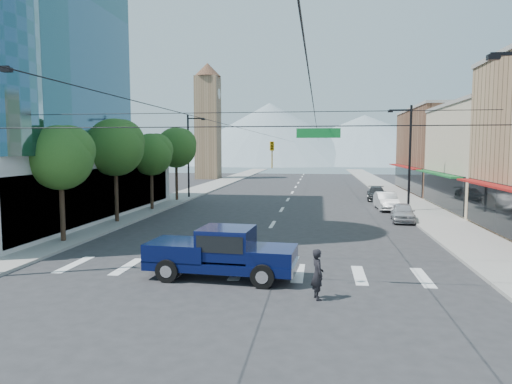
% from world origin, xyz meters
% --- Properties ---
extents(ground, '(160.00, 160.00, 0.00)m').
position_xyz_m(ground, '(0.00, 0.00, 0.00)').
color(ground, '#28282B').
rests_on(ground, ground).
extents(sidewalk_left, '(4.00, 120.00, 0.15)m').
position_xyz_m(sidewalk_left, '(-12.00, 40.00, 0.07)').
color(sidewalk_left, gray).
rests_on(sidewalk_left, ground).
extents(sidewalk_right, '(4.00, 120.00, 0.15)m').
position_xyz_m(sidewalk_right, '(12.00, 40.00, 0.07)').
color(sidewalk_right, gray).
rests_on(sidewalk_right, ground).
extents(shop_far, '(12.00, 18.00, 10.00)m').
position_xyz_m(shop_far, '(20.00, 40.00, 5.00)').
color(shop_far, brown).
rests_on(shop_far, ground).
extents(clock_tower, '(4.80, 4.80, 20.40)m').
position_xyz_m(clock_tower, '(-16.50, 62.00, 10.64)').
color(clock_tower, '#8C6B4C').
rests_on(clock_tower, ground).
extents(mountain_left, '(80.00, 80.00, 22.00)m').
position_xyz_m(mountain_left, '(-15.00, 150.00, 11.00)').
color(mountain_left, gray).
rests_on(mountain_left, ground).
extents(mountain_right, '(90.00, 90.00, 18.00)m').
position_xyz_m(mountain_right, '(20.00, 160.00, 9.00)').
color(mountain_right, gray).
rests_on(mountain_right, ground).
extents(tree_near, '(3.65, 3.64, 6.71)m').
position_xyz_m(tree_near, '(-11.07, 6.10, 4.99)').
color(tree_near, black).
rests_on(tree_near, ground).
extents(tree_midnear, '(4.09, 4.09, 7.52)m').
position_xyz_m(tree_midnear, '(-11.07, 13.10, 5.59)').
color(tree_midnear, black).
rests_on(tree_midnear, ground).
extents(tree_midfar, '(3.65, 3.64, 6.71)m').
position_xyz_m(tree_midfar, '(-11.07, 20.10, 4.99)').
color(tree_midfar, black).
rests_on(tree_midfar, ground).
extents(tree_far, '(4.09, 4.09, 7.52)m').
position_xyz_m(tree_far, '(-11.07, 27.10, 5.59)').
color(tree_far, black).
rests_on(tree_far, ground).
extents(signal_rig, '(21.80, 0.20, 9.00)m').
position_xyz_m(signal_rig, '(0.19, -1.00, 4.64)').
color(signal_rig, black).
rests_on(signal_rig, ground).
extents(lamp_pole_nw, '(2.00, 0.25, 9.00)m').
position_xyz_m(lamp_pole_nw, '(-10.67, 30.00, 4.94)').
color(lamp_pole_nw, black).
rests_on(lamp_pole_nw, ground).
extents(lamp_pole_ne, '(2.00, 0.25, 9.00)m').
position_xyz_m(lamp_pole_ne, '(10.67, 22.00, 4.94)').
color(lamp_pole_ne, black).
rests_on(lamp_pole_ne, ground).
extents(pickup_truck, '(6.44, 2.80, 2.13)m').
position_xyz_m(pickup_truck, '(-0.77, 0.36, 1.11)').
color(pickup_truck, '#08103E').
rests_on(pickup_truck, ground).
extents(pedestrian, '(0.62, 0.77, 1.83)m').
position_xyz_m(pedestrian, '(3.24, -1.84, 0.91)').
color(pedestrian, black).
rests_on(pedestrian, ground).
extents(parked_car_near, '(2.01, 4.20, 1.38)m').
position_xyz_m(parked_car_near, '(9.40, 16.62, 0.69)').
color(parked_car_near, '#B0B0B5').
rests_on(parked_car_near, ground).
extents(parked_car_mid, '(1.78, 4.74, 1.55)m').
position_xyz_m(parked_car_mid, '(9.13, 23.17, 0.77)').
color(parked_car_mid, silver).
rests_on(parked_car_mid, ground).
extents(parked_car_far, '(2.34, 4.85, 1.36)m').
position_xyz_m(parked_car_far, '(9.21, 30.87, 0.68)').
color(parked_car_far, '#2A2A2C').
rests_on(parked_car_far, ground).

